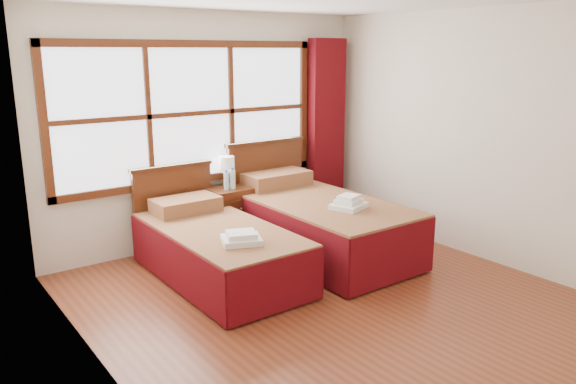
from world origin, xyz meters
TOP-DOWN VIEW (x-y plane):
  - floor at (0.00, 0.00)m, footprint 4.50×4.50m
  - wall_back at (0.00, 2.25)m, footprint 4.00×0.00m
  - wall_left at (-2.00, 0.00)m, footprint 0.00×4.50m
  - wall_right at (2.00, 0.00)m, footprint 0.00×4.50m
  - window at (-0.25, 2.21)m, footprint 3.16×0.06m
  - curtain at (1.60, 2.11)m, footprint 0.50×0.16m
  - bed_left at (-0.55, 1.20)m, footprint 1.01×2.03m
  - bed_right at (0.68, 1.20)m, footprint 1.16×2.24m
  - nightstand at (0.08, 1.99)m, footprint 0.49×0.49m
  - towels_left at (-0.60, 0.64)m, footprint 0.42×0.40m
  - towels_right at (0.71, 0.69)m, footprint 0.41×0.38m
  - lamp at (0.10, 2.09)m, footprint 0.18×0.18m
  - bottle_near at (0.00, 1.93)m, footprint 0.06×0.06m
  - bottle_far at (0.07, 1.91)m, footprint 0.07×0.07m

SIDE VIEW (x-z plane):
  - floor at x=0.00m, z-range 0.00..0.00m
  - bed_left at x=-0.55m, z-range -0.19..0.78m
  - nightstand at x=0.08m, z-range 0.00..0.66m
  - bed_right at x=0.68m, z-range -0.22..0.91m
  - towels_left at x=-0.60m, z-range 0.51..0.61m
  - towels_right at x=0.71m, z-range 0.59..0.73m
  - bottle_near at x=0.00m, z-range 0.65..0.87m
  - bottle_far at x=0.07m, z-range 0.65..0.90m
  - lamp at x=0.10m, z-range 0.73..1.08m
  - curtain at x=1.60m, z-range 0.02..2.32m
  - wall_back at x=0.00m, z-range -0.70..3.30m
  - wall_left at x=-2.00m, z-range -0.95..3.55m
  - wall_right at x=2.00m, z-range -0.95..3.55m
  - window at x=-0.25m, z-range 0.72..2.28m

